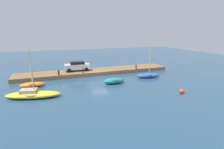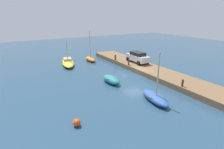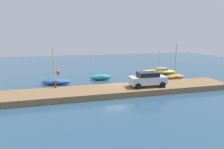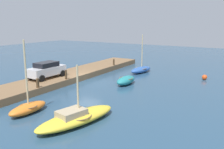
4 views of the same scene
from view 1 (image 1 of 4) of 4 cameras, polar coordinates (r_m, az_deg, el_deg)
name	(u,v)px [view 1 (image 1 of 4)]	position (r m, az deg, el deg)	size (l,w,h in m)	color
ground_plane	(99,77)	(28.32, -4.10, -0.79)	(84.00, 84.00, 0.00)	navy
dock_platform	(95,72)	(30.52, -5.37, 0.89)	(25.73, 3.82, 0.62)	brown
sailboat_yellow	(33,94)	(21.50, -24.13, -5.80)	(6.11, 3.04, 3.70)	gold
rowboat_blue	(148,75)	(28.27, 11.52, -0.22)	(3.89, 1.92, 4.67)	#2D569E
rowboat_orange	(32,84)	(25.36, -24.25, -2.87)	(3.13, 1.28, 5.09)	orange
dinghy_teal	(114,81)	(24.69, 0.65, -2.00)	(3.02, 1.35, 0.82)	teal
mooring_post_west	(136,67)	(31.31, 7.74, 2.46)	(0.20, 0.20, 0.76)	#47331E
mooring_post_mid_west	(83,70)	(28.26, -9.33, 1.29)	(0.20, 0.20, 0.92)	#47331E
mooring_post_mid_east	(59,73)	(27.86, -16.78, 0.55)	(0.26, 0.26, 0.80)	#47331E
parked_car	(77,66)	(30.06, -11.16, 2.74)	(4.07, 1.97, 1.62)	silver
marker_buoy	(182,91)	(22.52, 21.53, -5.00)	(0.56, 0.56, 0.56)	#E54C19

